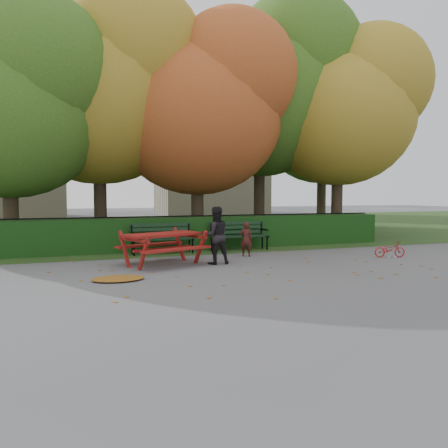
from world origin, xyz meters
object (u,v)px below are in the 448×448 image
object	(u,v)px
tree_c	(208,106)
picnic_table	(163,240)
tree_e	(349,108)
bench_left	(162,236)
bench_right	(238,233)
tree_b	(109,86)
tree_g	(331,119)
tree_d	(271,87)
bicycle	(390,249)
child	(246,239)
tree_a	(18,100)
adult	(216,235)

from	to	relation	value
tree_c	picnic_table	world-z (taller)	tree_c
tree_e	bench_left	bearing A→B (deg)	-165.19
tree_c	tree_e	size ratio (longest dim) A/B	0.98
bench_left	bench_right	bearing A→B (deg)	0.00
tree_b	tree_g	distance (m)	11.19
tree_e	tree_g	distance (m)	4.39
tree_b	bench_right	distance (m)	6.76
tree_g	bench_left	xyz separation A→B (m)	(-9.63, -6.06, -4.85)
tree_d	bicycle	world-z (taller)	tree_d
bench_right	child	xyz separation A→B (m)	(-0.30, -1.34, -0.04)
child	bicycle	size ratio (longest dim) A/B	1.16
child	tree_b	bearing A→B (deg)	-30.50
tree_g	bench_left	distance (m)	12.37
tree_d	picnic_table	world-z (taller)	tree_d
bench_right	picnic_table	bearing A→B (deg)	-143.51
tree_b	bicycle	size ratio (longest dim) A/B	10.56
tree_c	tree_g	world-z (taller)	tree_g
tree_c	bench_right	world-z (taller)	tree_c
bench_left	child	distance (m)	2.49
tree_a	tree_g	size ratio (longest dim) A/B	0.88
tree_b	bench_right	size ratio (longest dim) A/B	4.88
bicycle	tree_d	bearing A→B (deg)	22.97
bench_right	adult	world-z (taller)	adult
tree_a	bicycle	distance (m)	11.57
tree_g	bench_right	distance (m)	10.61
tree_c	bench_left	bearing A→B (deg)	-133.36
tree_g	picnic_table	xyz separation A→B (m)	(-10.02, -8.12, -4.76)
tree_e	tree_g	bearing A→B (deg)	65.60
adult	tree_b	bearing A→B (deg)	-68.79
tree_a	tree_b	xyz separation A→B (m)	(2.74, 1.17, 0.88)
picnic_table	child	size ratio (longest dim) A/B	2.33
tree_g	child	size ratio (longest dim) A/B	8.87
tree_a	tree_b	bearing A→B (deg)	23.05
tree_d	adult	size ratio (longest dim) A/B	6.69
tree_b	picnic_table	xyz separation A→B (m)	(0.75, -5.11, -4.79)
tree_a	tree_d	xyz separation A→B (m)	(9.07, 1.65, 1.46)
adult	bench_right	bearing A→B (deg)	-122.71
tree_d	adult	distance (m)	8.97
tree_g	bench_right	size ratio (longest dim) A/B	4.75
bicycle	tree_b	bearing A→B (deg)	67.33
picnic_table	child	world-z (taller)	child
tree_e	bicycle	size ratio (longest dim) A/B	9.79
tree_a	tree_g	bearing A→B (deg)	17.19
child	bicycle	xyz separation A→B (m)	(3.66, -1.50, -0.26)
bench_left	picnic_table	world-z (taller)	bench_left
tree_a	tree_c	size ratio (longest dim) A/B	0.94
tree_b	bench_left	size ratio (longest dim) A/B	4.88
bench_left	tree_g	bearing A→B (deg)	32.17
tree_c	tree_e	distance (m)	5.70
tree_c	tree_d	size ratio (longest dim) A/B	0.84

